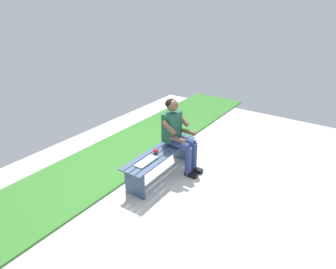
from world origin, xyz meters
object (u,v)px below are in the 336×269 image
Objects in this scene: bench_near at (161,158)px; book_open at (146,162)px; person_seated at (178,133)px; apple at (156,151)px.

book_open reaches higher than bench_near.
bench_near is 0.44m from book_open.
person_seated reaches higher than bench_near.
book_open is at bearing -5.59° from person_seated.
apple is at bearing -15.77° from person_seated.
bench_near is 19.52× the size of apple.
book_open is (0.42, 0.03, 0.13)m from bench_near.
person_seated is 0.51m from apple.
apple is at bearing -15.88° from bench_near.
person_seated reaches higher than book_open.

